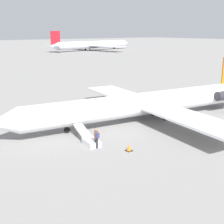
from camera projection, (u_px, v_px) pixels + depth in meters
name	position (u px, v px, depth m)	size (l,w,h in m)	color
ground_plane	(140.00, 121.00, 34.51)	(600.00, 600.00, 0.00)	gray
airplane_main	(147.00, 103.00, 34.46)	(32.23, 24.87, 6.49)	white
airplane_far_right	(93.00, 45.00, 155.01)	(52.89, 41.27, 9.44)	silver
boarding_stairs	(89.00, 140.00, 27.52)	(1.57, 4.12, 1.64)	silver
passenger	(96.00, 137.00, 26.34)	(0.37, 0.56, 1.74)	#23232D
traffic_cone_near_stairs	(129.00, 148.00, 25.94)	(0.52, 0.52, 0.58)	black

